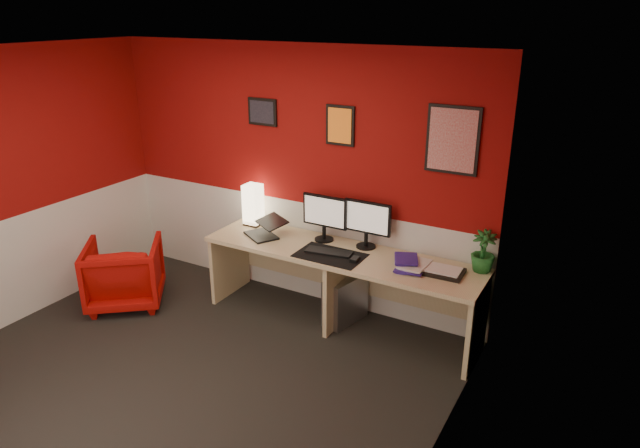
{
  "coord_description": "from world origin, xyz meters",
  "views": [
    {
      "loc": [
        2.83,
        -2.77,
        2.8
      ],
      "look_at": [
        0.6,
        1.21,
        1.05
      ],
      "focal_mm": 31.99,
      "sensor_mm": 36.0,
      "label": 1
    }
  ],
  "objects_px": {
    "shoji_lamp": "(253,206)",
    "monitor_left": "(324,211)",
    "laptop": "(261,226)",
    "zen_tray": "(442,272)",
    "armchair": "(124,273)",
    "potted_plant": "(483,251)",
    "monitor_right": "(367,217)",
    "desk": "(340,288)",
    "pc_tower": "(345,299)"
  },
  "relations": [
    {
      "from": "laptop",
      "to": "zen_tray",
      "type": "relative_size",
      "value": 0.94
    },
    {
      "from": "laptop",
      "to": "zen_tray",
      "type": "height_order",
      "value": "laptop"
    },
    {
      "from": "zen_tray",
      "to": "pc_tower",
      "type": "xyz_separation_m",
      "value": [
        -0.91,
        0.04,
        -0.52
      ]
    },
    {
      "from": "shoji_lamp",
      "to": "monitor_right",
      "type": "xyz_separation_m",
      "value": [
        1.23,
        0.03,
        0.09
      ]
    },
    {
      "from": "monitor_left",
      "to": "pc_tower",
      "type": "xyz_separation_m",
      "value": [
        0.29,
        -0.11,
        -0.8
      ]
    },
    {
      "from": "desk",
      "to": "zen_tray",
      "type": "distance_m",
      "value": 1.01
    },
    {
      "from": "desk",
      "to": "laptop",
      "type": "bearing_deg",
      "value": -177.57
    },
    {
      "from": "monitor_right",
      "to": "potted_plant",
      "type": "bearing_deg",
      "value": 0.88
    },
    {
      "from": "desk",
      "to": "monitor_right",
      "type": "height_order",
      "value": "monitor_right"
    },
    {
      "from": "shoji_lamp",
      "to": "monitor_left",
      "type": "relative_size",
      "value": 0.69
    },
    {
      "from": "pc_tower",
      "to": "desk",
      "type": "bearing_deg",
      "value": -92.9
    },
    {
      "from": "laptop",
      "to": "armchair",
      "type": "relative_size",
      "value": 0.46
    },
    {
      "from": "desk",
      "to": "laptop",
      "type": "distance_m",
      "value": 0.96
    },
    {
      "from": "shoji_lamp",
      "to": "monitor_right",
      "type": "relative_size",
      "value": 0.69
    },
    {
      "from": "laptop",
      "to": "shoji_lamp",
      "type": "bearing_deg",
      "value": 167.8
    },
    {
      "from": "monitor_left",
      "to": "monitor_right",
      "type": "height_order",
      "value": "same"
    },
    {
      "from": "pc_tower",
      "to": "shoji_lamp",
      "type": "bearing_deg",
      "value": -173.4
    },
    {
      "from": "shoji_lamp",
      "to": "potted_plant",
      "type": "relative_size",
      "value": 1.13
    },
    {
      "from": "monitor_right",
      "to": "monitor_left",
      "type": "bearing_deg",
      "value": -174.49
    },
    {
      "from": "zen_tray",
      "to": "laptop",
      "type": "bearing_deg",
      "value": -177.92
    },
    {
      "from": "shoji_lamp",
      "to": "laptop",
      "type": "distance_m",
      "value": 0.35
    },
    {
      "from": "monitor_left",
      "to": "zen_tray",
      "type": "distance_m",
      "value": 1.24
    },
    {
      "from": "shoji_lamp",
      "to": "monitor_left",
      "type": "height_order",
      "value": "monitor_left"
    },
    {
      "from": "laptop",
      "to": "monitor_left",
      "type": "height_order",
      "value": "monitor_left"
    },
    {
      "from": "monitor_right",
      "to": "armchair",
      "type": "relative_size",
      "value": 0.81
    },
    {
      "from": "desk",
      "to": "zen_tray",
      "type": "xyz_separation_m",
      "value": [
        0.93,
        0.03,
        0.38
      ]
    },
    {
      "from": "monitor_right",
      "to": "armchair",
      "type": "xyz_separation_m",
      "value": [
        -2.2,
        -0.91,
        -0.7
      ]
    },
    {
      "from": "laptop",
      "to": "armchair",
      "type": "height_order",
      "value": "laptop"
    },
    {
      "from": "monitor_left",
      "to": "zen_tray",
      "type": "height_order",
      "value": "monitor_left"
    },
    {
      "from": "desk",
      "to": "potted_plant",
      "type": "relative_size",
      "value": 7.36
    },
    {
      "from": "shoji_lamp",
      "to": "monitor_left",
      "type": "distance_m",
      "value": 0.82
    },
    {
      "from": "shoji_lamp",
      "to": "armchair",
      "type": "relative_size",
      "value": 0.56
    },
    {
      "from": "monitor_right",
      "to": "armchair",
      "type": "height_order",
      "value": "monitor_right"
    },
    {
      "from": "laptop",
      "to": "armchair",
      "type": "xyz_separation_m",
      "value": [
        -1.21,
        -0.65,
        -0.52
      ]
    },
    {
      "from": "laptop",
      "to": "monitor_right",
      "type": "xyz_separation_m",
      "value": [
        0.99,
        0.25,
        0.18
      ]
    },
    {
      "from": "monitor_right",
      "to": "shoji_lamp",
      "type": "bearing_deg",
      "value": -178.73
    },
    {
      "from": "desk",
      "to": "pc_tower",
      "type": "bearing_deg",
      "value": 74.29
    },
    {
      "from": "potted_plant",
      "to": "monitor_left",
      "type": "bearing_deg",
      "value": -177.8
    },
    {
      "from": "desk",
      "to": "monitor_left",
      "type": "distance_m",
      "value": 0.73
    },
    {
      "from": "monitor_left",
      "to": "pc_tower",
      "type": "relative_size",
      "value": 1.29
    },
    {
      "from": "armchair",
      "to": "potted_plant",
      "type": "bearing_deg",
      "value": 157.59
    },
    {
      "from": "monitor_right",
      "to": "zen_tray",
      "type": "relative_size",
      "value": 1.66
    },
    {
      "from": "desk",
      "to": "monitor_right",
      "type": "relative_size",
      "value": 4.48
    },
    {
      "from": "desk",
      "to": "monitor_right",
      "type": "bearing_deg",
      "value": 55.63
    },
    {
      "from": "laptop",
      "to": "potted_plant",
      "type": "height_order",
      "value": "potted_plant"
    },
    {
      "from": "pc_tower",
      "to": "armchair",
      "type": "distance_m",
      "value": 2.2
    },
    {
      "from": "monitor_left",
      "to": "zen_tray",
      "type": "xyz_separation_m",
      "value": [
        1.2,
        -0.15,
        -0.28
      ]
    },
    {
      "from": "monitor_left",
      "to": "armchair",
      "type": "bearing_deg",
      "value": -154.07
    },
    {
      "from": "laptop",
      "to": "pc_tower",
      "type": "relative_size",
      "value": 0.73
    },
    {
      "from": "potted_plant",
      "to": "armchair",
      "type": "distance_m",
      "value": 3.43
    }
  ]
}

